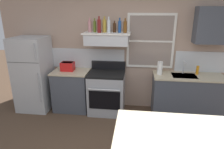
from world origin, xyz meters
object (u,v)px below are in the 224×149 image
at_px(bottle_clear_tall, 109,26).
at_px(bottle_brown_stout, 114,28).
at_px(stove_range, 107,92).
at_px(refrigerator, 33,74).
at_px(bottle_blue_liqueur, 120,26).
at_px(bottle_champagne_gold_foil, 104,26).
at_px(bottle_olive_oil_square, 95,26).
at_px(bottle_red_label_wine, 99,26).
at_px(paper_towel_roll, 160,68).
at_px(dish_soap_bottle, 197,70).
at_px(bottle_rose_pink, 90,26).
at_px(toaster, 68,66).
at_px(bottle_amber_wine, 125,27).

relative_size(bottle_clear_tall, bottle_brown_stout, 1.36).
bearing_deg(stove_range, refrigerator, -179.20).
bearing_deg(bottle_blue_liqueur, refrigerator, -176.26).
relative_size(refrigerator, stove_range, 1.50).
bearing_deg(bottle_champagne_gold_foil, bottle_olive_oil_square, -176.15).
bearing_deg(bottle_red_label_wine, paper_towel_roll, -0.40).
bearing_deg(bottle_brown_stout, dish_soap_bottle, 0.37).
bearing_deg(paper_towel_roll, bottle_champagne_gold_foil, 176.34).
bearing_deg(bottle_brown_stout, bottle_red_label_wine, -165.11).
xyz_separation_m(refrigerator, dish_soap_bottle, (3.53, 0.16, 0.18)).
xyz_separation_m(bottle_olive_oil_square, bottle_champagne_gold_foil, (0.20, 0.01, 0.02)).
xyz_separation_m(bottle_red_label_wine, paper_towel_roll, (1.26, -0.01, -0.84)).
relative_size(refrigerator, bottle_rose_pink, 5.74).
xyz_separation_m(toaster, bottle_red_label_wine, (0.72, -0.00, 0.87)).
distance_m(bottle_rose_pink, bottle_blue_liqueur, 0.62).
bearing_deg(refrigerator, dish_soap_bottle, 2.60).
distance_m(bottle_olive_oil_square, bottle_champagne_gold_foil, 0.20).
height_order(bottle_champagne_gold_foil, bottle_blue_liqueur, bottle_champagne_gold_foil).
height_order(toaster, paper_towel_roll, paper_towel_roll).
bearing_deg(refrigerator, bottle_brown_stout, 4.74).
distance_m(bottle_rose_pink, bottle_brown_stout, 0.51).
height_order(bottle_red_label_wine, bottle_champagne_gold_foil, bottle_red_label_wine).
bearing_deg(bottle_brown_stout, paper_towel_roll, -5.32).
relative_size(refrigerator, bottle_champagne_gold_foil, 5.19).
distance_m(refrigerator, bottle_rose_pink, 1.67).
height_order(bottle_rose_pink, bottle_blue_liqueur, bottle_blue_liqueur).
height_order(bottle_olive_oil_square, paper_towel_roll, bottle_olive_oil_square).
xyz_separation_m(refrigerator, paper_towel_roll, (2.76, 0.06, 0.23)).
bearing_deg(bottle_clear_tall, bottle_blue_liqueur, 10.22).
distance_m(stove_range, bottle_champagne_gold_foil, 1.42).
relative_size(refrigerator, toaster, 5.52).
bearing_deg(bottle_red_label_wine, bottle_clear_tall, 4.93).
bearing_deg(dish_soap_bottle, stove_range, -175.82).
relative_size(toaster, bottle_blue_liqueur, 1.02).
distance_m(stove_range, paper_towel_roll, 1.25).
bearing_deg(bottle_olive_oil_square, refrigerator, -175.06).
bearing_deg(toaster, bottle_clear_tall, 0.78).
bearing_deg(bottle_brown_stout, bottle_rose_pink, 178.84).
xyz_separation_m(bottle_champagne_gold_foil, bottle_amber_wine, (0.42, -0.02, -0.02)).
bearing_deg(bottle_amber_wine, toaster, -178.23).
bearing_deg(dish_soap_bottle, bottle_red_label_wine, -177.43).
bearing_deg(dish_soap_bottle, bottle_champagne_gold_foil, -179.23).
height_order(refrigerator, bottle_blue_liqueur, bottle_blue_liqueur).
height_order(bottle_olive_oil_square, bottle_clear_tall, bottle_clear_tall).
bearing_deg(bottle_clear_tall, bottle_rose_pink, 169.72).
xyz_separation_m(bottle_champagne_gold_foil, bottle_clear_tall, (0.10, -0.05, -0.00)).
bearing_deg(bottle_amber_wine, refrigerator, -176.83).
height_order(bottle_rose_pink, bottle_clear_tall, bottle_clear_tall).
xyz_separation_m(toaster, bottle_blue_liqueur, (1.13, 0.05, 0.86)).
distance_m(stove_range, bottle_amber_wine, 1.45).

